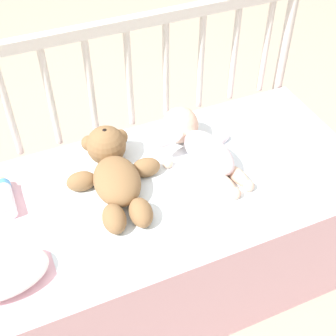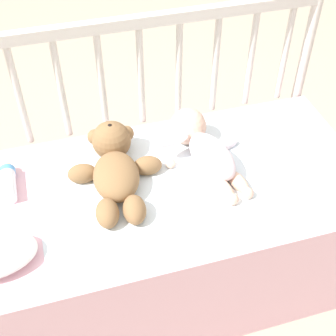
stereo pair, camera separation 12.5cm
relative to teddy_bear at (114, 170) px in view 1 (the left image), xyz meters
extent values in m
plane|color=tan|center=(0.15, -0.08, -0.54)|extent=(12.00, 12.00, 0.00)
cube|color=#EDB7C6|center=(0.15, -0.08, -0.30)|extent=(1.24, 0.61, 0.49)
cylinder|color=beige|center=(0.75, 0.25, -0.10)|extent=(0.04, 0.04, 0.88)
cube|color=beige|center=(0.15, 0.25, 0.32)|extent=(1.20, 0.03, 0.04)
cylinder|color=beige|center=(-0.24, 0.25, 0.13)|extent=(0.02, 0.02, 0.36)
cylinder|color=beige|center=(-0.11, 0.25, 0.13)|extent=(0.02, 0.02, 0.36)
cylinder|color=beige|center=(0.02, 0.25, 0.13)|extent=(0.02, 0.02, 0.36)
cylinder|color=beige|center=(0.15, 0.25, 0.13)|extent=(0.02, 0.02, 0.36)
cylinder|color=beige|center=(0.28, 0.25, 0.13)|extent=(0.02, 0.02, 0.36)
cylinder|color=beige|center=(0.41, 0.25, 0.13)|extent=(0.02, 0.02, 0.36)
cylinder|color=beige|center=(0.54, 0.25, 0.13)|extent=(0.02, 0.02, 0.36)
cylinder|color=beige|center=(0.67, 0.25, 0.13)|extent=(0.02, 0.02, 0.36)
cube|color=white|center=(0.14, -0.04, -0.05)|extent=(0.78, 0.48, 0.01)
ellipsoid|color=olive|center=(0.00, -0.04, 0.00)|extent=(0.16, 0.21, 0.09)
sphere|color=olive|center=(0.01, 0.10, 0.01)|extent=(0.12, 0.12, 0.12)
sphere|color=beige|center=(0.01, 0.10, 0.05)|extent=(0.05, 0.05, 0.05)
sphere|color=black|center=(0.01, 0.10, 0.07)|extent=(0.02, 0.02, 0.02)
sphere|color=olive|center=(-0.04, 0.13, 0.02)|extent=(0.05, 0.05, 0.05)
sphere|color=olive|center=(0.06, 0.12, 0.02)|extent=(0.05, 0.05, 0.05)
ellipsoid|color=olive|center=(-0.10, 0.01, -0.02)|extent=(0.09, 0.07, 0.06)
ellipsoid|color=olive|center=(0.10, -0.01, -0.02)|extent=(0.09, 0.07, 0.06)
ellipsoid|color=olive|center=(-0.06, -0.16, -0.02)|extent=(0.08, 0.11, 0.07)
ellipsoid|color=olive|center=(0.02, -0.17, -0.02)|extent=(0.08, 0.11, 0.07)
ellipsoid|color=white|center=(0.30, -0.04, 0.00)|extent=(0.15, 0.23, 0.10)
sphere|color=beige|center=(0.27, 0.10, 0.01)|extent=(0.12, 0.12, 0.12)
ellipsoid|color=white|center=(0.20, 0.03, 0.03)|extent=(0.11, 0.06, 0.04)
ellipsoid|color=white|center=(0.37, 0.03, -0.03)|extent=(0.11, 0.06, 0.04)
sphere|color=beige|center=(0.17, -0.01, -0.03)|extent=(0.03, 0.03, 0.03)
sphere|color=beige|center=(0.40, 0.04, -0.03)|extent=(0.03, 0.03, 0.03)
ellipsoid|color=beige|center=(0.29, -0.15, -0.03)|extent=(0.06, 0.11, 0.04)
ellipsoid|color=beige|center=(0.34, -0.14, -0.03)|extent=(0.06, 0.11, 0.04)
sphere|color=beige|center=(0.30, -0.20, -0.03)|extent=(0.04, 0.04, 0.04)
sphere|color=beige|center=(0.36, -0.19, -0.03)|extent=(0.04, 0.04, 0.04)
ellipsoid|color=white|center=(-0.37, -0.22, -0.02)|extent=(0.24, 0.15, 0.06)
cylinder|color=white|center=(-0.32, 0.03, -0.03)|extent=(0.05, 0.12, 0.05)
cylinder|color=#4C99D8|center=(-0.32, 0.09, -0.03)|extent=(0.05, 0.02, 0.05)
sphere|color=#EAC67F|center=(-0.32, 0.11, -0.03)|extent=(0.04, 0.04, 0.04)
camera|label=1|loc=(-0.25, -0.98, 0.98)|focal=50.00mm
camera|label=2|loc=(-0.13, -1.02, 0.98)|focal=50.00mm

